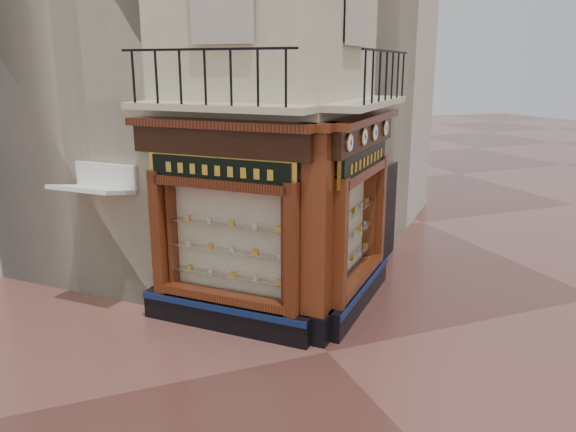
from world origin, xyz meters
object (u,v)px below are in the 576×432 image
clock_b (364,137)px  signboard_right (364,160)px  corner_pilaster (317,239)px  awning (102,309)px  clock_a (349,143)px  clock_d (385,128)px  signboard_left (219,170)px  clock_c (374,132)px

clock_b → signboard_right: size_ratio=0.15×
corner_pilaster → awning: size_ratio=2.69×
clock_a → clock_d: clock_d is taller
corner_pilaster → signboard_right: (1.46, 1.01, 1.15)m
clock_a → signboard_left: 2.34m
clock_a → clock_d: (1.80, 1.80, 0.00)m
clock_b → signboard_right: 0.73m
corner_pilaster → clock_d: 3.37m
clock_c → signboard_left: clock_c is taller
clock_c → signboard_left: (-3.19, -0.11, -0.52)m
awning → signboard_left: (2.11, -1.85, 3.10)m
clock_b → clock_c: 0.76m
awning → clock_c: bearing=-153.2°
clock_d → awning: size_ratio=0.23×
clock_a → clock_c: bearing=0.0°
corner_pilaster → clock_a: 1.76m
clock_b → awning: (-4.76, 2.28, -3.62)m
signboard_right → corner_pilaster: bearing=169.8°
corner_pilaster → signboard_right: size_ratio=1.79×
corner_pilaster → signboard_right: bearing=-10.2°
clock_d → awning: 7.03m
awning → signboard_right: (5.04, -1.85, 3.10)m
clock_d → signboard_left: size_ratio=0.16×
clock_a → clock_b: clock_b is taller
clock_b → clock_d: 1.64m
clock_d → signboard_left: bearing=145.9°
awning → clock_d: bearing=-145.7°
clock_c → clock_d: 0.88m
clock_c → awning: (-5.30, 1.74, -3.62)m
corner_pilaster → clock_c: corner_pilaster is taller
clock_c → signboard_right: size_ratio=0.15×
clock_a → signboard_right: bearing=4.5°
signboard_left → clock_a: bearing=-162.9°
clock_d → signboard_right: bearing=174.5°
clock_a → signboard_right: (0.91, 1.07, -0.52)m
corner_pilaster → signboard_right: corner_pilaster is taller
clock_a → signboard_left: size_ratio=0.15×
corner_pilaster → clock_a: corner_pilaster is taller
corner_pilaster → signboard_left: size_ratio=1.85×
signboard_left → signboard_right: signboard_right is taller
clock_c → clock_d: size_ratio=0.99×
clock_b → clock_c: size_ratio=0.98×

